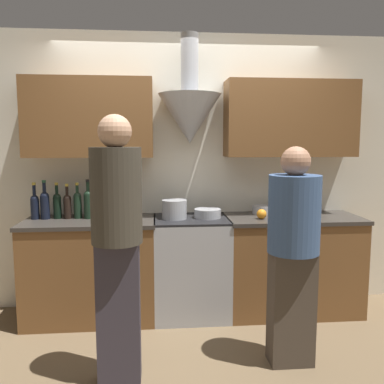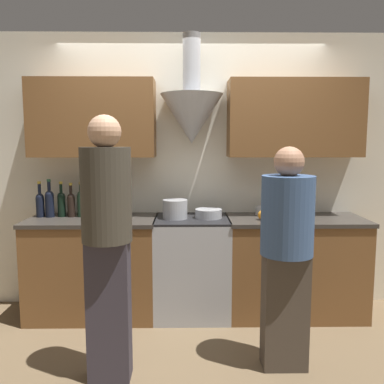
{
  "view_description": "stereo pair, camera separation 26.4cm",
  "coord_description": "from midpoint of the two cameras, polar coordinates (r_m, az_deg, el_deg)",
  "views": [
    {
      "loc": [
        -0.31,
        -3.27,
        1.59
      ],
      "look_at": [
        0.0,
        0.23,
        1.15
      ],
      "focal_mm": 38.0,
      "sensor_mm": 36.0,
      "label": 1
    },
    {
      "loc": [
        -0.05,
        -3.29,
        1.59
      ],
      "look_at": [
        0.0,
        0.23,
        1.15
      ],
      "focal_mm": 38.0,
      "sensor_mm": 36.0,
      "label": 2
    }
  ],
  "objects": [
    {
      "name": "mixing_bowl",
      "position": [
        3.69,
        0.14,
        -3.02
      ],
      "size": [
        0.24,
        0.24,
        0.08
      ],
      "color": "#A8AAAF",
      "rests_on": "stove_range"
    },
    {
      "name": "wine_bottle_4",
      "position": [
        3.82,
        -17.68,
        -1.58
      ],
      "size": [
        0.07,
        0.07,
        0.32
      ],
      "color": "black",
      "rests_on": "counter_left"
    },
    {
      "name": "wine_bottle_6",
      "position": [
        3.77,
        -14.94,
        -1.53
      ],
      "size": [
        0.07,
        0.07,
        0.34
      ],
      "color": "black",
      "rests_on": "counter_left"
    },
    {
      "name": "chefs_knife",
      "position": [
        3.71,
        11.72,
        -3.68
      ],
      "size": [
        0.24,
        0.15,
        0.01
      ],
      "rotation": [
        0.0,
        0.0,
        -0.51
      ],
      "color": "silver",
      "rests_on": "counter_right"
    },
    {
      "name": "wine_bottle_2",
      "position": [
        3.88,
        -20.27,
        -1.63
      ],
      "size": [
        0.07,
        0.07,
        0.32
      ],
      "color": "black",
      "rests_on": "counter_left"
    },
    {
      "name": "counter_right",
      "position": [
        3.95,
        11.86,
        -9.82
      ],
      "size": [
        1.24,
        0.62,
        0.9
      ],
      "color": "brown",
      "rests_on": "ground_plane"
    },
    {
      "name": "wall_back",
      "position": [
        3.88,
        -2.23,
        5.38
      ],
      "size": [
        8.4,
        0.57,
        2.6
      ],
      "color": "silver",
      "rests_on": "ground_plane"
    },
    {
      "name": "wine_bottle_7",
      "position": [
        3.76,
        -13.66,
        -1.58
      ],
      "size": [
        0.07,
        0.07,
        0.33
      ],
      "color": "black",
      "rests_on": "counter_left"
    },
    {
      "name": "wine_bottle_0",
      "position": [
        3.92,
        -23.03,
        -1.71
      ],
      "size": [
        0.08,
        0.08,
        0.33
      ],
      "color": "black",
      "rests_on": "counter_left"
    },
    {
      "name": "orange_fruit",
      "position": [
        3.66,
        7.71,
        -3.1
      ],
      "size": [
        0.09,
        0.09,
        0.09
      ],
      "color": "orange",
      "rests_on": "counter_right"
    },
    {
      "name": "stock_pot",
      "position": [
        3.64,
        -4.57,
        -2.45
      ],
      "size": [
        0.22,
        0.22,
        0.17
      ],
      "color": "#A8AAAF",
      "rests_on": "stove_range"
    },
    {
      "name": "counter_left",
      "position": [
        3.85,
        -15.92,
        -10.37
      ],
      "size": [
        1.15,
        0.62,
        0.9
      ],
      "color": "brown",
      "rests_on": "ground_plane"
    },
    {
      "name": "stove_range",
      "position": [
        3.79,
        -2.17,
        -10.34
      ],
      "size": [
        0.67,
        0.6,
        0.9
      ],
      "color": "#A8AAAF",
      "rests_on": "ground_plane"
    },
    {
      "name": "person_foreground_left",
      "position": [
        2.68,
        -13.28,
        -6.22
      ],
      "size": [
        0.33,
        0.33,
        1.76
      ],
      "color": "#38333D",
      "rests_on": "ground_plane"
    },
    {
      "name": "wine_bottle_1",
      "position": [
        3.89,
        -21.81,
        -1.53
      ],
      "size": [
        0.08,
        0.08,
        0.35
      ],
      "color": "black",
      "rests_on": "counter_left"
    },
    {
      "name": "ground_plane",
      "position": [
        3.65,
        -1.85,
        -18.74
      ],
      "size": [
        12.0,
        12.0,
        0.0
      ],
      "primitive_type": "plane",
      "color": "brown"
    },
    {
      "name": "person_foreground_right",
      "position": [
        2.92,
        11.48,
        -7.68
      ],
      "size": [
        0.36,
        0.36,
        1.56
      ],
      "color": "#473D33",
      "rests_on": "ground_plane"
    },
    {
      "name": "wine_bottle_5",
      "position": [
        3.78,
        -16.31,
        -1.47
      ],
      "size": [
        0.08,
        0.08,
        0.35
      ],
      "color": "black",
      "rests_on": "counter_left"
    },
    {
      "name": "saucepan",
      "position": [
        3.92,
        7.94,
        -2.48
      ],
      "size": [
        0.19,
        0.19,
        0.08
      ],
      "color": "#A8AAAF",
      "rests_on": "counter_right"
    },
    {
      "name": "wine_bottle_3",
      "position": [
        3.84,
        -18.99,
        -1.73
      ],
      "size": [
        0.07,
        0.07,
        0.31
      ],
      "color": "black",
      "rests_on": "counter_left"
    }
  ]
}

